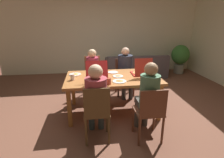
% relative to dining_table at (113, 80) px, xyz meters
% --- Properties ---
extents(ground_plane, '(20.00, 20.00, 0.00)m').
position_rel_dining_table_xyz_m(ground_plane, '(0.00, 0.00, -0.69)').
color(ground_plane, brown).
extents(back_wall, '(6.90, 0.12, 2.98)m').
position_rel_dining_table_xyz_m(back_wall, '(0.00, 3.08, 0.80)').
color(back_wall, beige).
rests_on(back_wall, ground).
extents(dining_table, '(1.83, 1.08, 0.76)m').
position_rel_dining_table_xyz_m(dining_table, '(0.00, 0.00, 0.00)').
color(dining_table, '#A76633').
rests_on(dining_table, ground).
extents(chair_0, '(0.42, 0.42, 0.90)m').
position_rel_dining_table_xyz_m(chair_0, '(0.43, -1.02, -0.17)').
color(chair_0, brown).
rests_on(chair_0, ground).
extents(person_0, '(0.30, 0.53, 1.25)m').
position_rel_dining_table_xyz_m(person_0, '(0.43, -0.86, 0.04)').
color(person_0, '#413F38').
rests_on(person_0, ground).
extents(chair_1, '(0.45, 0.40, 0.89)m').
position_rel_dining_table_xyz_m(chair_1, '(0.43, 0.95, -0.20)').
color(chair_1, brown).
rests_on(chair_1, ground).
extents(person_1, '(0.36, 0.54, 1.20)m').
position_rel_dining_table_xyz_m(person_1, '(0.43, 0.82, 0.02)').
color(person_1, '#404144').
rests_on(person_1, ground).
extents(chair_2, '(0.40, 0.38, 0.93)m').
position_rel_dining_table_xyz_m(chair_2, '(-0.37, -0.94, -0.16)').
color(chair_2, brown).
rests_on(chair_2, ground).
extents(person_2, '(0.33, 0.49, 1.23)m').
position_rel_dining_table_xyz_m(person_2, '(-0.37, -0.81, 0.04)').
color(person_2, '#323F43').
rests_on(person_2, ground).
extents(chair_3, '(0.40, 0.39, 0.98)m').
position_rel_dining_table_xyz_m(chair_3, '(-0.37, 1.00, -0.16)').
color(chair_3, '#9D603C').
rests_on(chair_3, ground).
extents(person_3, '(0.29, 0.48, 1.17)m').
position_rel_dining_table_xyz_m(person_3, '(-0.37, 0.85, 0.00)').
color(person_3, '#432F39').
rests_on(person_3, ground).
extents(pizza_box_0, '(0.39, 0.58, 0.37)m').
position_rel_dining_table_xyz_m(pizza_box_0, '(-0.32, -0.03, 0.12)').
color(pizza_box_0, red).
rests_on(pizza_box_0, dining_table).
extents(pizza_box_1, '(0.35, 0.42, 0.37)m').
position_rel_dining_table_xyz_m(pizza_box_1, '(0.59, 0.05, 0.13)').
color(pizza_box_1, '#B42D22').
rests_on(pizza_box_1, dining_table).
extents(plate_0, '(0.22, 0.22, 0.01)m').
position_rel_dining_table_xyz_m(plate_0, '(0.05, 0.29, 0.08)').
color(plate_0, white).
rests_on(plate_0, dining_table).
extents(plate_1, '(0.25, 0.25, 0.03)m').
position_rel_dining_table_xyz_m(plate_1, '(0.08, -0.30, 0.08)').
color(plate_1, white).
rests_on(plate_1, dining_table).
extents(plate_2, '(0.21, 0.21, 0.03)m').
position_rel_dining_table_xyz_m(plate_2, '(0.11, -0.00, 0.08)').
color(plate_2, white).
rests_on(plate_2, dining_table).
extents(plate_3, '(0.24, 0.24, 0.03)m').
position_rel_dining_table_xyz_m(plate_3, '(-0.74, 0.24, 0.08)').
color(plate_3, white).
rests_on(plate_3, dining_table).
extents(drinking_glass_0, '(0.08, 0.08, 0.11)m').
position_rel_dining_table_xyz_m(drinking_glass_0, '(-0.13, -0.43, 0.13)').
color(drinking_glass_0, '#B54633').
rests_on(drinking_glass_0, dining_table).
extents(drinking_glass_1, '(0.07, 0.07, 0.15)m').
position_rel_dining_table_xyz_m(drinking_glass_1, '(-0.49, -0.43, 0.15)').
color(drinking_glass_1, '#B6462A').
rests_on(drinking_glass_1, dining_table).
extents(drinking_glass_2, '(0.08, 0.08, 0.11)m').
position_rel_dining_table_xyz_m(drinking_glass_2, '(-0.77, -0.10, 0.13)').
color(drinking_glass_2, silver).
rests_on(drinking_glass_2, dining_table).
extents(couch, '(1.98, 0.92, 0.75)m').
position_rel_dining_table_xyz_m(couch, '(1.12, 2.36, -0.42)').
color(couch, '#4F4649').
rests_on(couch, ground).
extents(potted_plant, '(0.61, 0.61, 1.01)m').
position_rel_dining_table_xyz_m(potted_plant, '(2.75, 2.50, -0.08)').
color(potted_plant, gray).
rests_on(potted_plant, ground).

